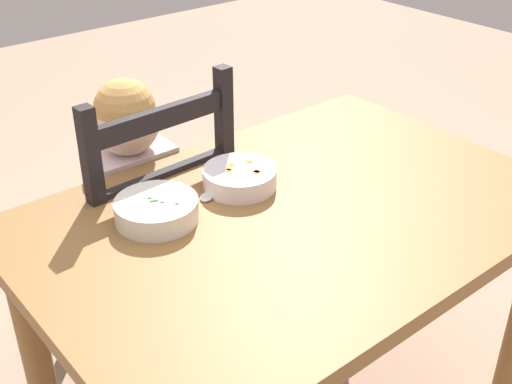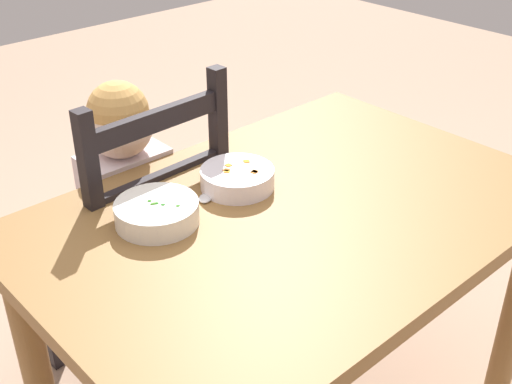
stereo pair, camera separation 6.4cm
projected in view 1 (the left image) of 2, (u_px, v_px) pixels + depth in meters
The scene contains 6 objects.
dining_table at pixel (293, 252), 1.54m from camera, with size 1.21×0.82×0.76m.
dining_chair at pixel (144, 248), 1.85m from camera, with size 0.44×0.44×0.99m.
child_figure at pixel (139, 198), 1.77m from camera, with size 0.32×0.31×0.96m.
bowl_of_peas at pixel (157, 209), 1.43m from camera, with size 0.18×0.18×0.05m.
bowl_of_carrots at pixel (240, 177), 1.56m from camera, with size 0.18×0.18×0.05m.
spoon at pixel (209, 193), 1.54m from camera, with size 0.12×0.10×0.01m.
Camera 1 is at (-0.87, -0.92, 1.54)m, focal length 46.24 mm.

